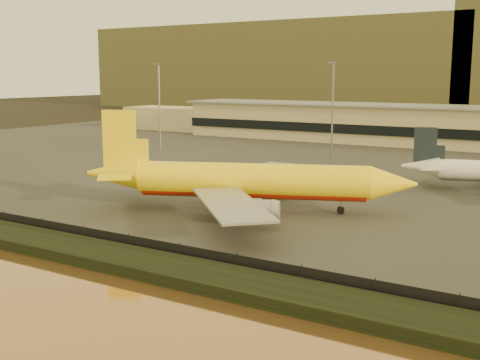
# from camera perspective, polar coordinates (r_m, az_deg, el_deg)

# --- Properties ---
(ground) EXTENTS (900.00, 900.00, 0.00)m
(ground) POSITION_cam_1_polar(r_m,az_deg,el_deg) (88.59, -5.79, -4.67)
(ground) COLOR black
(ground) RESTS_ON ground
(embankment) EXTENTS (320.00, 7.00, 1.40)m
(embankment) POSITION_cam_1_polar(r_m,az_deg,el_deg) (76.10, -13.61, -6.81)
(embankment) COLOR black
(embankment) RESTS_ON ground
(tarmac) EXTENTS (320.00, 220.00, 0.20)m
(tarmac) POSITION_cam_1_polar(r_m,az_deg,el_deg) (172.65, 13.64, 2.27)
(tarmac) COLOR #2D2D2D
(tarmac) RESTS_ON ground
(perimeter_fence) EXTENTS (300.00, 0.05, 2.20)m
(perimeter_fence) POSITION_cam_1_polar(r_m,az_deg,el_deg) (78.68, -11.56, -5.72)
(perimeter_fence) COLOR black
(perimeter_fence) RESTS_ON tarmac
(terminal_building) EXTENTS (202.00, 25.00, 12.60)m
(terminal_building) POSITION_cam_1_polar(r_m,az_deg,el_deg) (205.42, 12.49, 5.22)
(terminal_building) COLOR tan
(terminal_building) RESTS_ON tarmac
(apron_light_masts) EXTENTS (152.20, 12.20, 25.40)m
(apron_light_masts) POSITION_cam_1_polar(r_m,az_deg,el_deg) (147.98, 17.04, 6.96)
(apron_light_masts) COLOR slate
(apron_light_masts) RESTS_ON tarmac
(distant_hills) EXTENTS (470.00, 160.00, 70.00)m
(distant_hills) POSITION_cam_1_polar(r_m,az_deg,el_deg) (414.66, 21.72, 10.50)
(distant_hills) COLOR brown
(distant_hills) RESTS_ON ground
(dhl_cargo_jet) EXTENTS (52.36, 49.56, 16.33)m
(dhl_cargo_jet) POSITION_cam_1_polar(r_m,az_deg,el_deg) (98.31, 0.60, -0.13)
(dhl_cargo_jet) COLOR yellow
(dhl_cargo_jet) RESTS_ON tarmac
(gse_vehicle_yellow) EXTENTS (4.81, 2.64, 2.06)m
(gse_vehicle_yellow) POSITION_cam_1_polar(r_m,az_deg,el_deg) (111.31, 10.10, -1.11)
(gse_vehicle_yellow) COLOR yellow
(gse_vehicle_yellow) RESTS_ON tarmac
(gse_vehicle_white) EXTENTS (3.63, 1.79, 1.60)m
(gse_vehicle_white) POSITION_cam_1_polar(r_m,az_deg,el_deg) (118.50, 0.09, -0.41)
(gse_vehicle_white) COLOR white
(gse_vehicle_white) RESTS_ON tarmac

